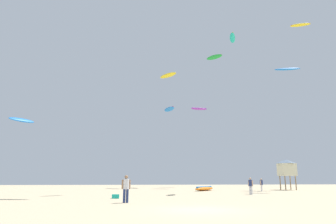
# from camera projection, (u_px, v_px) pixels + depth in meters

# --- Properties ---
(ground_plane) EXTENTS (120.00, 120.00, 0.00)m
(ground_plane) POSITION_uv_depth(u_px,v_px,m) (198.00, 210.00, 15.08)
(ground_plane) COLOR #C6B28C
(person_foreground) EXTENTS (0.58, 0.40, 1.78)m
(person_foreground) POSITION_uv_depth(u_px,v_px,m) (126.00, 187.00, 19.68)
(person_foreground) COLOR navy
(person_foreground) RESTS_ON ground
(person_midground) EXTENTS (0.37, 0.46, 1.64)m
(person_midground) POSITION_uv_depth(u_px,v_px,m) (251.00, 185.00, 29.53)
(person_midground) COLOR silver
(person_midground) RESTS_ON ground
(person_left) EXTENTS (0.37, 0.41, 1.56)m
(person_left) POSITION_uv_depth(u_px,v_px,m) (261.00, 184.00, 36.51)
(person_left) COLOR silver
(person_left) RESTS_ON ground
(kite_grounded_near) EXTENTS (3.85, 4.44, 0.58)m
(kite_grounded_near) POSITION_uv_depth(u_px,v_px,m) (204.00, 189.00, 38.51)
(kite_grounded_near) COLOR orange
(kite_grounded_near) RESTS_ON ground
(lifeguard_tower) EXTENTS (2.30, 2.30, 4.15)m
(lifeguard_tower) POSITION_uv_depth(u_px,v_px,m) (287.00, 167.00, 41.76)
(lifeguard_tower) COLOR #8C704C
(lifeguard_tower) RESTS_ON ground
(cooler_box) EXTENTS (0.56, 0.36, 0.32)m
(cooler_box) POSITION_uv_depth(u_px,v_px,m) (116.00, 196.00, 23.69)
(cooler_box) COLOR #19B29E
(cooler_box) RESTS_ON ground
(kite_aloft_0) EXTENTS (2.26, 3.84, 0.73)m
(kite_aloft_0) POSITION_uv_depth(u_px,v_px,m) (169.00, 109.00, 55.02)
(kite_aloft_0) COLOR blue
(kite_aloft_1) EXTENTS (3.98, 2.01, 0.71)m
(kite_aloft_1) POSITION_uv_depth(u_px,v_px,m) (287.00, 69.00, 45.66)
(kite_aloft_1) COLOR blue
(kite_aloft_2) EXTENTS (3.52, 3.73, 0.95)m
(kite_aloft_2) POSITION_uv_depth(u_px,v_px,m) (22.00, 120.00, 45.48)
(kite_aloft_2) COLOR blue
(kite_aloft_3) EXTENTS (3.37, 1.37, 0.48)m
(kite_aloft_3) POSITION_uv_depth(u_px,v_px,m) (199.00, 109.00, 59.16)
(kite_aloft_3) COLOR purple
(kite_aloft_4) EXTENTS (2.90, 1.68, 0.34)m
(kite_aloft_4) POSITION_uv_depth(u_px,v_px,m) (300.00, 25.00, 43.19)
(kite_aloft_4) COLOR yellow
(kite_aloft_5) EXTENTS (3.47, 3.87, 0.64)m
(kite_aloft_5) POSITION_uv_depth(u_px,v_px,m) (168.00, 75.00, 55.28)
(kite_aloft_5) COLOR yellow
(kite_aloft_6) EXTENTS (1.44, 2.82, 0.67)m
(kite_aloft_6) POSITION_uv_depth(u_px,v_px,m) (232.00, 38.00, 37.48)
(kite_aloft_6) COLOR #19B29E
(kite_aloft_7) EXTENTS (3.04, 2.95, 0.80)m
(kite_aloft_7) POSITION_uv_depth(u_px,v_px,m) (214.00, 57.00, 56.45)
(kite_aloft_7) COLOR green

